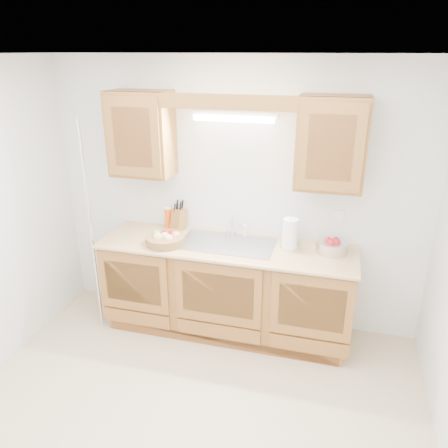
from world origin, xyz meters
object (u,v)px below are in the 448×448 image
(fruit_basket, at_px, (165,238))
(paper_towel, at_px, (290,234))
(apple_bowl, at_px, (332,246))
(knife_block, at_px, (179,219))

(fruit_basket, xyz_separation_m, paper_towel, (1.09, 0.18, 0.09))
(paper_towel, distance_m, apple_bowl, 0.37)
(fruit_basket, height_order, knife_block, knife_block)
(knife_block, distance_m, paper_towel, 1.10)
(paper_towel, height_order, apple_bowl, paper_towel)
(paper_towel, bearing_deg, apple_bowl, 2.27)
(fruit_basket, relative_size, knife_block, 1.22)
(knife_block, xyz_separation_m, apple_bowl, (1.45, -0.15, -0.05))
(fruit_basket, xyz_separation_m, apple_bowl, (1.45, 0.20, 0.01))
(knife_block, height_order, paper_towel, paper_towel)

